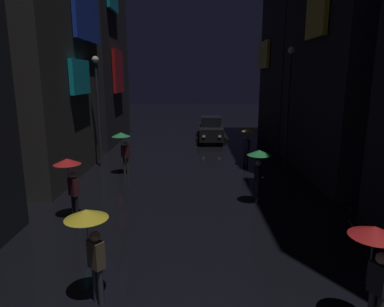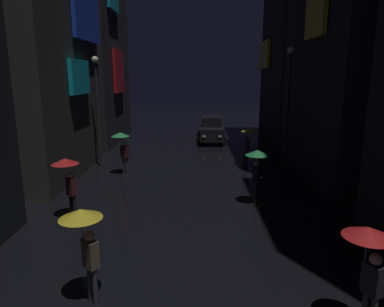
{
  "view_description": "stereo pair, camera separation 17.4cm",
  "coord_description": "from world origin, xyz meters",
  "px_view_note": "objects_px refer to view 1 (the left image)",
  "views": [
    {
      "loc": [
        -0.05,
        -3.56,
        4.77
      ],
      "look_at": [
        0.0,
        11.36,
        1.44
      ],
      "focal_mm": 32.0,
      "sensor_mm": 36.0,
      "label": 1
    },
    {
      "loc": [
        0.12,
        -3.56,
        4.77
      ],
      "look_at": [
        0.0,
        11.36,
        1.44
      ],
      "focal_mm": 32.0,
      "sensor_mm": 36.0,
      "label": 2
    }
  ],
  "objects_px": {
    "pedestrian_foreground_right_green": "(121,142)",
    "pedestrian_midstreet_left_yellow": "(248,136)",
    "pedestrian_far_right_red": "(68,172)",
    "car_distant": "(209,130)",
    "pedestrian_near_crossing_green": "(258,161)",
    "pedestrian_midstreet_centre_yellow": "(88,231)",
    "streetlamp_right_far": "(287,95)",
    "bicycle_parked_at_storefront": "(352,233)",
    "streetlamp_left_far": "(96,100)",
    "pedestrian_foreground_left_red": "(374,250)"
  },
  "relations": [
    {
      "from": "pedestrian_foreground_left_red",
      "to": "pedestrian_near_crossing_green",
      "type": "xyz_separation_m",
      "value": [
        -0.85,
        6.79,
        0.0
      ]
    },
    {
      "from": "pedestrian_midstreet_centre_yellow",
      "to": "streetlamp_right_far",
      "type": "xyz_separation_m",
      "value": [
        7.18,
        11.53,
        2.2
      ]
    },
    {
      "from": "pedestrian_foreground_right_green",
      "to": "streetlamp_left_far",
      "type": "bearing_deg",
      "value": 135.42
    },
    {
      "from": "pedestrian_midstreet_centre_yellow",
      "to": "pedestrian_near_crossing_green",
      "type": "distance_m",
      "value": 7.56
    },
    {
      "from": "streetlamp_left_far",
      "to": "streetlamp_right_far",
      "type": "xyz_separation_m",
      "value": [
        10.0,
        -0.0,
        0.25
      ]
    },
    {
      "from": "pedestrian_near_crossing_green",
      "to": "bicycle_parked_at_storefront",
      "type": "relative_size",
      "value": 1.18
    },
    {
      "from": "pedestrian_foreground_right_green",
      "to": "streetlamp_right_far",
      "type": "distance_m",
      "value": 8.9
    },
    {
      "from": "pedestrian_far_right_red",
      "to": "pedestrian_near_crossing_green",
      "type": "bearing_deg",
      "value": 12.32
    },
    {
      "from": "pedestrian_midstreet_centre_yellow",
      "to": "streetlamp_left_far",
      "type": "xyz_separation_m",
      "value": [
        -2.82,
        11.53,
        1.95
      ]
    },
    {
      "from": "pedestrian_midstreet_left_yellow",
      "to": "pedestrian_foreground_right_green",
      "type": "bearing_deg",
      "value": -165.82
    },
    {
      "from": "pedestrian_midstreet_centre_yellow",
      "to": "pedestrian_foreground_left_red",
      "type": "bearing_deg",
      "value": -8.6
    },
    {
      "from": "pedestrian_midstreet_centre_yellow",
      "to": "pedestrian_midstreet_left_yellow",
      "type": "relative_size",
      "value": 1.0
    },
    {
      "from": "pedestrian_near_crossing_green",
      "to": "pedestrian_midstreet_left_yellow",
      "type": "xyz_separation_m",
      "value": [
        0.55,
        5.73,
        0.0
      ]
    },
    {
      "from": "pedestrian_near_crossing_green",
      "to": "car_distant",
      "type": "xyz_separation_m",
      "value": [
        -1.12,
        12.89,
        -0.74
      ]
    },
    {
      "from": "pedestrian_near_crossing_green",
      "to": "car_distant",
      "type": "bearing_deg",
      "value": 94.98
    },
    {
      "from": "pedestrian_near_crossing_green",
      "to": "pedestrian_midstreet_left_yellow",
      "type": "bearing_deg",
      "value": 84.5
    },
    {
      "from": "pedestrian_far_right_red",
      "to": "car_distant",
      "type": "bearing_deg",
      "value": 68.94
    },
    {
      "from": "pedestrian_midstreet_left_yellow",
      "to": "car_distant",
      "type": "height_order",
      "value": "pedestrian_midstreet_left_yellow"
    },
    {
      "from": "pedestrian_far_right_red",
      "to": "pedestrian_midstreet_left_yellow",
      "type": "xyz_separation_m",
      "value": [
        7.2,
        7.18,
        0.0
      ]
    },
    {
      "from": "pedestrian_near_crossing_green",
      "to": "car_distant",
      "type": "relative_size",
      "value": 0.51
    },
    {
      "from": "pedestrian_foreground_left_red",
      "to": "pedestrian_far_right_red",
      "type": "bearing_deg",
      "value": 144.54
    },
    {
      "from": "streetlamp_right_far",
      "to": "pedestrian_midstreet_left_yellow",
      "type": "bearing_deg",
      "value": 175.32
    },
    {
      "from": "pedestrian_far_right_red",
      "to": "pedestrian_foreground_left_red",
      "type": "bearing_deg",
      "value": -35.46
    },
    {
      "from": "pedestrian_midstreet_centre_yellow",
      "to": "pedestrian_foreground_right_green",
      "type": "height_order",
      "value": "same"
    },
    {
      "from": "pedestrian_foreground_right_green",
      "to": "streetlamp_right_far",
      "type": "height_order",
      "value": "streetlamp_right_far"
    },
    {
      "from": "pedestrian_far_right_red",
      "to": "bicycle_parked_at_storefront",
      "type": "xyz_separation_m",
      "value": [
        8.78,
        -1.96,
        -1.28
      ]
    },
    {
      "from": "streetlamp_right_far",
      "to": "pedestrian_far_right_red",
      "type": "bearing_deg",
      "value": -142.59
    },
    {
      "from": "pedestrian_foreground_right_green",
      "to": "pedestrian_midstreet_left_yellow",
      "type": "distance_m",
      "value": 6.72
    },
    {
      "from": "pedestrian_midstreet_centre_yellow",
      "to": "bicycle_parked_at_storefront",
      "type": "relative_size",
      "value": 1.18
    },
    {
      "from": "pedestrian_midstreet_centre_yellow",
      "to": "pedestrian_far_right_red",
      "type": "distance_m",
      "value": 4.93
    },
    {
      "from": "pedestrian_foreground_right_green",
      "to": "pedestrian_far_right_red",
      "type": "bearing_deg",
      "value": -97.07
    },
    {
      "from": "pedestrian_foreground_right_green",
      "to": "streetlamp_left_far",
      "type": "relative_size",
      "value": 0.36
    },
    {
      "from": "pedestrian_foreground_right_green",
      "to": "streetlamp_left_far",
      "type": "height_order",
      "value": "streetlamp_left_far"
    },
    {
      "from": "pedestrian_far_right_red",
      "to": "bicycle_parked_at_storefront",
      "type": "relative_size",
      "value": 1.18
    },
    {
      "from": "car_distant",
      "to": "pedestrian_far_right_red",
      "type": "bearing_deg",
      "value": -111.06
    },
    {
      "from": "pedestrian_foreground_left_red",
      "to": "pedestrian_far_right_red",
      "type": "relative_size",
      "value": 1.0
    },
    {
      "from": "pedestrian_far_right_red",
      "to": "streetlamp_left_far",
      "type": "bearing_deg",
      "value": 96.67
    },
    {
      "from": "pedestrian_near_crossing_green",
      "to": "pedestrian_midstreet_centre_yellow",
      "type": "bearing_deg",
      "value": -127.94
    },
    {
      "from": "pedestrian_midstreet_left_yellow",
      "to": "car_distant",
      "type": "xyz_separation_m",
      "value": [
        -1.67,
        7.16,
        -0.74
      ]
    },
    {
      "from": "pedestrian_far_right_red",
      "to": "pedestrian_midstreet_left_yellow",
      "type": "relative_size",
      "value": 1.0
    },
    {
      "from": "pedestrian_foreground_right_green",
      "to": "bicycle_parked_at_storefront",
      "type": "relative_size",
      "value": 1.18
    },
    {
      "from": "pedestrian_foreground_left_red",
      "to": "pedestrian_near_crossing_green",
      "type": "distance_m",
      "value": 6.84
    },
    {
      "from": "pedestrian_foreground_left_red",
      "to": "car_distant",
      "type": "distance_m",
      "value": 19.8
    },
    {
      "from": "pedestrian_far_right_red",
      "to": "car_distant",
      "type": "height_order",
      "value": "pedestrian_far_right_red"
    },
    {
      "from": "pedestrian_foreground_right_green",
      "to": "pedestrian_midstreet_left_yellow",
      "type": "xyz_separation_m",
      "value": [
        6.51,
        1.65,
        0.0
      ]
    },
    {
      "from": "car_distant",
      "to": "pedestrian_midstreet_left_yellow",
      "type": "bearing_deg",
      "value": -76.84
    },
    {
      "from": "car_distant",
      "to": "pedestrian_near_crossing_green",
      "type": "bearing_deg",
      "value": -85.02
    },
    {
      "from": "pedestrian_foreground_left_red",
      "to": "streetlamp_right_far",
      "type": "xyz_separation_m",
      "value": [
        1.68,
        12.36,
        2.2
      ]
    },
    {
      "from": "pedestrian_foreground_right_green",
      "to": "bicycle_parked_at_storefront",
      "type": "bearing_deg",
      "value": -42.83
    },
    {
      "from": "bicycle_parked_at_storefront",
      "to": "streetlamp_left_far",
      "type": "distance_m",
      "value": 13.54
    }
  ]
}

